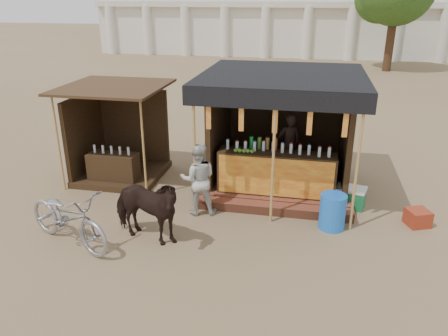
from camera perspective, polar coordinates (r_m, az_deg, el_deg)
ground at (r=8.04m, az=-2.33°, el=-11.51°), size 120.00×120.00×0.00m
main_stall at (r=10.46m, az=7.36°, el=2.70°), size 3.60×3.61×2.78m
secondary_stall at (r=11.45m, az=-14.06°, el=3.01°), size 2.40×2.40×2.38m
cow at (r=8.30m, az=-10.27°, el=-5.34°), size 1.74×1.11×1.35m
motorbike at (r=8.63m, az=-19.73°, el=-6.09°), size 2.27×1.55×1.13m
bystander at (r=9.19m, az=-3.37°, el=-1.46°), size 0.89×0.76×1.57m
blue_barrel at (r=9.03m, az=13.99°, el=-5.55°), size 0.64×0.64×0.73m
red_crate at (r=9.79m, az=23.98°, el=-5.95°), size 0.55×0.54×0.33m
cooler at (r=10.08m, az=16.16°, el=-3.63°), size 0.73×0.59×0.46m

